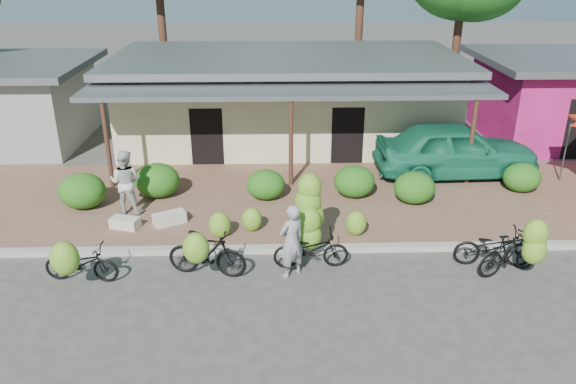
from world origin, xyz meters
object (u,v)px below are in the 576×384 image
bike_left (205,253)px  bike_far_left (78,262)px  vendor (292,241)px  bystander (126,182)px  bike_center (310,230)px  teal_van (456,150)px  bike_right (517,251)px  sack_near (169,218)px  sack_far (125,223)px  bike_far_right (493,247)px

bike_left → bike_far_left: bearing=106.3°
vendor → bystander: bearing=-71.1°
bike_center → teal_van: size_ratio=0.42×
bike_far_left → bike_right: size_ratio=0.98×
bike_far_left → sack_near: bike_far_left is taller
sack_far → vendor: bearing=-27.9°
bike_center → vendor: 0.77m
bike_far_right → sack_far: size_ratio=2.52×
bike_left → sack_far: bearing=57.9°
sack_far → bike_right: bearing=-15.0°
bike_right → teal_van: 6.12m
bike_far_left → bike_center: 5.31m
teal_van → sack_near: bearing=108.5°
bike_far_right → teal_van: 5.63m
teal_van → vendor: bearing=134.4°
bike_far_right → teal_van: (0.73, 5.56, 0.52)m
sack_near → bystander: 1.67m
bike_far_right → sack_near: size_ratio=2.23×
vendor → bystander: size_ratio=0.97×
sack_far → bike_far_right: bearing=-12.3°
bike_far_right → bystander: 9.77m
bike_far_right → bike_center: bearing=91.7°
bystander → teal_van: bystander is taller
vendor → teal_van: 8.07m
bike_far_left → teal_van: size_ratio=0.34×
bike_center → bike_far_right: bike_center is taller
sack_near → teal_van: teal_van is taller
bystander → teal_van: 10.35m
bike_far_left → bike_left: bearing=-79.5°
vendor → bystander: (-4.50, 3.30, 0.15)m
bike_far_left → bike_far_right: bearing=-80.3°
bystander → bike_left: bearing=136.7°
bike_right → vendor: 5.11m
bike_left → bystander: bystander is taller
vendor → bike_right: bearing=142.6°
teal_van → bystander: bearing=102.1°
bike_left → bike_center: (2.41, 0.65, 0.21)m
bike_far_right → vendor: size_ratio=1.06×
bike_far_left → vendor: 4.79m
bike_right → bike_far_left: bearing=70.6°
bike_far_left → bike_center: bearing=-74.3°
sack_near → vendor: 4.15m
teal_van → bike_center: bearing=133.7°
bike_center → bike_far_right: 4.36m
bike_right → vendor: (-5.10, 0.22, 0.20)m
bike_right → vendor: bearing=68.0°
sack_near → bike_center: bearing=-27.6°
bike_far_left → bike_far_right: size_ratio=0.93×
bike_right → sack_near: bearing=52.2°
sack_far → teal_van: teal_van is taller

